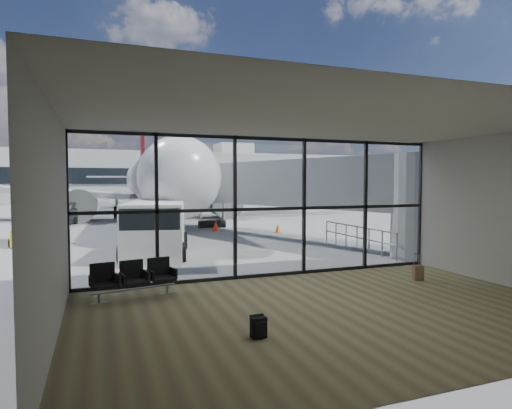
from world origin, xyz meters
TOP-DOWN VIEW (x-y plane):
  - ground at (0.00, 40.00)m, footprint 220.00×220.00m
  - lounge_shell at (0.00, -4.80)m, footprint 12.02×8.01m
  - glass_curtain_wall at (0.00, 0.00)m, footprint 12.10×0.12m
  - jet_bridge at (4.90, 7.07)m, footprint 8.00×16.50m
  - apron_railing at (5.60, 3.50)m, footprint 0.06×5.46m
  - far_terminal at (-0.59, 61.97)m, footprint 80.00×12.20m
  - tree_4 at (-21.00, 72.00)m, footprint 5.61×5.61m
  - tree_5 at (-15.00, 72.00)m, footprint 6.27×6.27m
  - seating_row at (-4.37, -1.09)m, footprint 2.20×1.03m
  - backpack at (-2.29, -5.02)m, footprint 0.31×0.28m
  - suitcase at (4.07, -2.17)m, footprint 0.33×0.26m
  - airliner at (-0.65, 25.90)m, footprint 35.35×40.95m
  - service_van at (-3.00, 5.17)m, footprint 3.31×5.50m
  - belt_loader at (-7.83, 20.12)m, footprint 2.61×4.40m
  - mobile_stairs at (-8.26, 10.87)m, footprint 1.78×3.28m
  - traffic_cone_a at (1.67, 13.15)m, footprint 0.46×0.46m
  - traffic_cone_b at (-1.52, 14.18)m, footprint 0.43×0.43m
  - traffic_cone_c at (5.00, 11.04)m, footprint 0.38×0.38m

SIDE VIEW (x-z plane):
  - ground at x=0.00m, z-range 0.00..0.00m
  - backpack at x=-2.29m, z-range -0.01..0.44m
  - suitcase at x=4.07m, z-range -0.17..0.67m
  - traffic_cone_c at x=5.00m, z-range -0.01..0.52m
  - traffic_cone_b at x=-1.52m, z-range -0.02..0.60m
  - traffic_cone_a at x=1.67m, z-range -0.02..0.64m
  - seating_row at x=-4.37m, z-range 0.05..1.03m
  - mobile_stairs at x=-8.26m, z-range -0.60..1.70m
  - belt_loader at x=-7.83m, z-range -0.32..1.61m
  - apron_railing at x=5.60m, z-range 0.16..1.27m
  - service_van at x=-3.00m, z-range 0.03..2.27m
  - glass_curtain_wall at x=0.00m, z-range 0.00..4.50m
  - lounge_shell at x=0.00m, z-range 0.40..4.91m
  - jet_bridge at x=4.90m, z-range 0.59..4.92m
  - airliner at x=-0.65m, z-range -2.06..8.49m
  - far_terminal at x=-0.59m, z-range -1.29..9.71m
  - tree_4 at x=-21.00m, z-range 1.22..9.29m
  - tree_5 at x=-15.00m, z-range 1.36..10.39m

